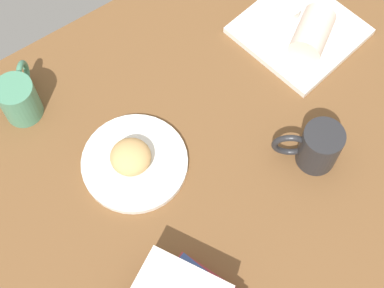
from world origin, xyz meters
The scene contains 8 objects.
dining_table centered at (0.00, 0.00, 2.00)cm, with size 110.00×90.00×4.00cm, color brown.
round_plate centered at (17.40, -7.61, 4.70)cm, with size 20.98×20.98×1.40cm, color white.
scone_pastry centered at (17.91, -7.75, 7.80)cm, with size 8.00×7.91×4.80cm, color tan.
square_plate centered at (-29.31, -13.63, 4.80)cm, with size 23.54×23.54×1.60cm, color white.
sauce_cup centered at (-30.23, -18.84, 6.80)cm, with size 5.80×5.80×2.22cm.
breakfast_wrap centered at (-28.57, -9.45, 9.09)cm, with size 6.98×6.98×11.05cm, color beige.
coffee_mug centered at (29.37, -31.01, 8.84)cm, with size 9.55×11.35×9.47cm.
second_mug centered at (-12.20, 11.43, 9.16)cm, with size 11.46×10.22×10.11cm.
Camera 1 is at (35.00, 37.24, 109.87)cm, focal length 54.83 mm.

